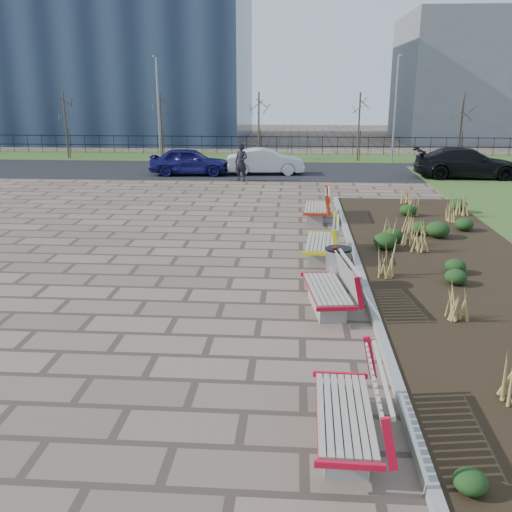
# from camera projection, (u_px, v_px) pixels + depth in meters

# --- Properties ---
(ground) EXTENTS (120.00, 120.00, 0.00)m
(ground) POSITION_uv_depth(u_px,v_px,m) (156.00, 355.00, 9.74)
(ground) COLOR #725C4E
(ground) RESTS_ON ground
(planting_bed) EXTENTS (4.50, 18.00, 0.10)m
(planting_bed) POSITION_uv_depth(u_px,v_px,m) (453.00, 270.00, 14.08)
(planting_bed) COLOR black
(planting_bed) RESTS_ON ground
(planting_curb) EXTENTS (0.16, 18.00, 0.15)m
(planting_curb) POSITION_uv_depth(u_px,v_px,m) (358.00, 267.00, 14.23)
(planting_curb) COLOR gray
(planting_curb) RESTS_ON ground
(grass_verge_far) EXTENTS (80.00, 5.00, 0.04)m
(grass_verge_far) POSITION_uv_depth(u_px,v_px,m) (260.00, 157.00, 36.49)
(grass_verge_far) COLOR #33511E
(grass_verge_far) RESTS_ON ground
(road) EXTENTS (80.00, 7.00, 0.02)m
(road) POSITION_uv_depth(u_px,v_px,m) (253.00, 171.00, 30.76)
(road) COLOR black
(road) RESTS_ON ground
(bench_a) EXTENTS (0.94, 2.12, 1.00)m
(bench_a) POSITION_uv_depth(u_px,v_px,m) (345.00, 409.00, 7.20)
(bench_a) COLOR red
(bench_a) RESTS_ON ground
(bench_b) EXTENTS (1.18, 2.20, 1.00)m
(bench_b) POSITION_uv_depth(u_px,v_px,m) (327.00, 286.00, 11.59)
(bench_b) COLOR #B40C23
(bench_b) RESTS_ON ground
(bench_c) EXTENTS (1.06, 2.16, 1.00)m
(bench_c) POSITION_uv_depth(u_px,v_px,m) (320.00, 240.00, 15.06)
(bench_c) COLOR yellow
(bench_c) RESTS_ON ground
(bench_d) EXTENTS (0.99, 2.14, 1.00)m
(bench_d) POSITION_uv_depth(u_px,v_px,m) (315.00, 206.00, 19.36)
(bench_d) COLOR red
(bench_d) RESTS_ON ground
(litter_bin) EXTENTS (0.56, 0.56, 0.96)m
(litter_bin) POSITION_uv_depth(u_px,v_px,m) (338.00, 270.00, 12.68)
(litter_bin) COLOR #B2B2B7
(litter_bin) RESTS_ON ground
(pedestrian) EXTENTS (0.77, 0.66, 1.79)m
(pedestrian) POSITION_uv_depth(u_px,v_px,m) (241.00, 162.00, 27.18)
(pedestrian) COLOR black
(pedestrian) RESTS_ON ground
(car_blue) EXTENTS (4.11, 1.83, 1.38)m
(car_blue) POSITION_uv_depth(u_px,v_px,m) (189.00, 161.00, 29.08)
(car_blue) COLOR #151355
(car_blue) RESTS_ON road
(car_silver) EXTENTS (4.05, 1.72, 1.30)m
(car_silver) POSITION_uv_depth(u_px,v_px,m) (266.00, 161.00, 29.31)
(car_silver) COLOR #BABCC2
(car_silver) RESTS_ON road
(car_black) EXTENTS (5.08, 2.13, 1.47)m
(car_black) POSITION_uv_depth(u_px,v_px,m) (467.00, 163.00, 28.01)
(car_black) COLOR black
(car_black) RESTS_ON road
(tree_a) EXTENTS (1.40, 1.40, 4.00)m
(tree_a) POSITION_uv_depth(u_px,v_px,m) (66.00, 126.00, 35.29)
(tree_a) COLOR #4C3D2D
(tree_a) RESTS_ON grass_verge_far
(tree_b) EXTENTS (1.40, 1.40, 4.00)m
(tree_b) POSITION_uv_depth(u_px,v_px,m) (161.00, 126.00, 34.89)
(tree_b) COLOR #4C3D2D
(tree_b) RESTS_ON grass_verge_far
(tree_c) EXTENTS (1.40, 1.40, 4.00)m
(tree_c) POSITION_uv_depth(u_px,v_px,m) (259.00, 126.00, 34.48)
(tree_c) COLOR #4C3D2D
(tree_c) RESTS_ON grass_verge_far
(tree_d) EXTENTS (1.40, 1.40, 4.00)m
(tree_d) POSITION_uv_depth(u_px,v_px,m) (359.00, 127.00, 34.07)
(tree_d) COLOR #4C3D2D
(tree_d) RESTS_ON grass_verge_far
(tree_e) EXTENTS (1.40, 1.40, 4.00)m
(tree_e) POSITION_uv_depth(u_px,v_px,m) (461.00, 127.00, 33.67)
(tree_e) COLOR #4C3D2D
(tree_e) RESTS_ON grass_verge_far
(lamp_west) EXTENTS (0.24, 0.60, 6.00)m
(lamp_west) POSITION_uv_depth(u_px,v_px,m) (158.00, 110.00, 34.12)
(lamp_west) COLOR gray
(lamp_west) RESTS_ON grass_verge_far
(lamp_east) EXTENTS (0.24, 0.60, 6.00)m
(lamp_east) POSITION_uv_depth(u_px,v_px,m) (395.00, 110.00, 33.17)
(lamp_east) COLOR gray
(lamp_east) RESTS_ON grass_verge_far
(railing_fence) EXTENTS (44.00, 0.10, 1.20)m
(railing_fence) POSITION_uv_depth(u_px,v_px,m) (262.00, 145.00, 37.75)
(railing_fence) COLOR black
(railing_fence) RESTS_ON grass_verge_far
(building_glass) EXTENTS (40.00, 14.00, 15.00)m
(building_glass) POSITION_uv_depth(u_px,v_px,m) (6.00, 47.00, 47.30)
(building_glass) COLOR #192338
(building_glass) RESTS_ON ground
(building_grey) EXTENTS (18.00, 12.00, 10.00)m
(building_grey) POSITION_uv_depth(u_px,v_px,m) (512.00, 78.00, 47.08)
(building_grey) COLOR slate
(building_grey) RESTS_ON ground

